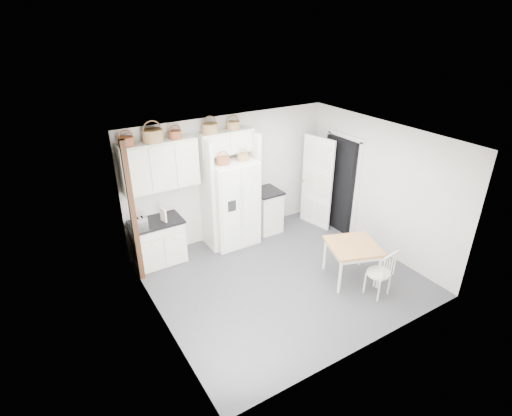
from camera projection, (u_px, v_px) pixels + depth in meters
floor at (283, 278)px, 7.32m from camera, size 4.50×4.50×0.00m
ceiling at (288, 140)px, 6.17m from camera, size 4.50×4.50×0.00m
wall_back at (230, 177)px, 8.28m from camera, size 4.50×0.00×4.50m
wall_left at (156, 252)px, 5.69m from camera, size 0.00×4.00×4.00m
wall_right at (379, 187)px, 7.80m from camera, size 0.00×4.00×4.00m
refrigerator at (232, 203)px, 8.11m from camera, size 0.93×0.75×1.80m
base_cab_left at (159, 242)px, 7.62m from camera, size 0.91×0.58×0.85m
base_cab_right at (266, 211)px, 8.75m from camera, size 0.52×0.62×0.91m
dining_table at (351, 262)px, 7.16m from camera, size 1.08×1.08×0.70m
windsor_chair at (379, 273)px, 6.72m from camera, size 0.46×0.43×0.85m
counter_left at (156, 222)px, 7.43m from camera, size 0.95×0.62×0.04m
counter_right at (266, 191)px, 8.55m from camera, size 0.56×0.66×0.04m
toaster at (140, 222)px, 7.21m from camera, size 0.27×0.18×0.17m
cookbook_red at (164, 215)px, 7.37m from camera, size 0.04×0.16×0.24m
cookbook_cream at (163, 215)px, 7.36m from camera, size 0.07×0.17×0.26m
basket_upper_a at (126, 141)px, 6.71m from camera, size 0.26×0.26×0.15m
basket_upper_b at (153, 136)px, 6.91m from camera, size 0.36×0.36×0.21m
basket_upper_c at (175, 134)px, 7.11m from camera, size 0.24×0.24×0.14m
basket_bridge_a at (210, 128)px, 7.43m from camera, size 0.32×0.32×0.18m
basket_bridge_b at (233, 125)px, 7.66m from camera, size 0.27×0.27×0.15m
basket_fridge_a at (223, 161)px, 7.50m from camera, size 0.26×0.26×0.14m
basket_fridge_b at (243, 157)px, 7.71m from camera, size 0.23×0.23×0.12m
upper_cabinet at (160, 165)px, 7.18m from camera, size 1.40×0.34×0.90m
bridge_cabinet at (226, 142)px, 7.71m from camera, size 1.12×0.34×0.45m
fridge_panel_left at (207, 196)px, 7.80m from camera, size 0.08×0.60×2.30m
fridge_panel_right at (252, 185)px, 8.28m from camera, size 0.08×0.60×2.30m
trim_post at (133, 214)px, 6.75m from camera, size 0.09×0.09×2.60m
doorway_void at (340, 184)px, 8.64m from camera, size 0.18×0.85×2.05m
door_slab at (317, 183)px, 8.73m from camera, size 0.21×0.79×2.05m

